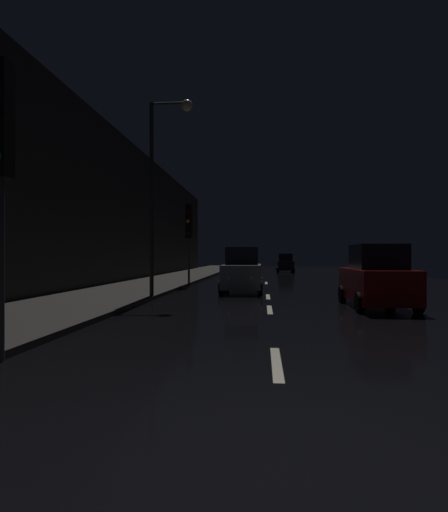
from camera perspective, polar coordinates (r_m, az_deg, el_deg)
The scene contains 10 objects.
ground at distance 28.40m, azimuth 5.63°, elevation -3.47°, with size 25.70×84.00×0.02m, color black.
sidewalk_left at distance 29.11m, azimuth -7.60°, elevation -3.22°, with size 4.40×84.00×0.15m, color #33302D.
building_facade_left at distance 26.59m, azimuth -14.79°, elevation 6.29°, with size 0.80×63.00×9.24m, color #2D2B28.
lane_centerline at distance 16.45m, azimuth 5.95°, elevation -5.94°, with size 0.16×22.41×0.01m.
traffic_light_far_left at distance 24.08m, azimuth -4.72°, elevation 3.86°, with size 0.35×0.47×4.62m.
traffic_light_near_left at distance 8.00m, azimuth -27.71°, elevation 13.23°, with size 0.33×0.47×4.87m.
streetlamp_overhead at distance 17.17m, azimuth -8.19°, elevation 11.38°, with size 1.70×0.44×7.78m.
car_approaching_headlights at distance 20.43m, azimuth 2.45°, elevation -2.07°, with size 1.95×4.21×2.12m.
car_parked_right_near at distance 15.07m, azimuth 19.68°, elevation -2.87°, with size 1.92×4.15×2.09m.
car_distant_taillights at distance 45.83m, azimuth 8.17°, elevation -1.01°, with size 1.80×3.90×1.97m.
Camera 1 is at (-0.22, -3.84, 1.71)m, focal length 30.01 mm.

